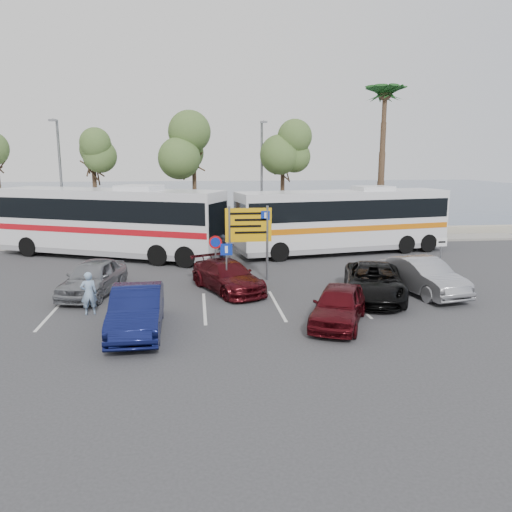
{
  "coord_description": "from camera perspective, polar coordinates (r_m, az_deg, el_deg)",
  "views": [
    {
      "loc": [
        -1.45,
        -20.01,
        5.85
      ],
      "look_at": [
        1.34,
        3.0,
        1.24
      ],
      "focal_mm": 35.0,
      "sensor_mm": 36.0,
      "label": 1
    }
  ],
  "objects": [
    {
      "name": "kerb_strip",
      "position": [
        34.52,
        -4.4,
        1.59
      ],
      "size": [
        44.0,
        2.4,
        0.15
      ],
      "primitive_type": "cube",
      "color": "gray",
      "rests_on": "ground"
    },
    {
      "name": "car_red",
      "position": [
        17.99,
        9.42,
        -5.54
      ],
      "size": [
        3.22,
        4.43,
        1.4
      ],
      "primitive_type": "imported",
      "rotation": [
        0.0,
        0.0,
        -0.43
      ],
      "color": "#480A10",
      "rests_on": "ground"
    },
    {
      "name": "tree_left",
      "position": [
        34.63,
        -18.15,
        10.96
      ],
      "size": [
        3.2,
        3.2,
        7.2
      ],
      "color": "#382619",
      "rests_on": "kerb_strip"
    },
    {
      "name": "street_lamp_right",
      "position": [
        33.84,
        0.67,
        9.13
      ],
      "size": [
        0.45,
        1.15,
        8.01
      ],
      "color": "slate",
      "rests_on": "kerb_strip"
    },
    {
      "name": "lane_markings",
      "position": [
        19.89,
        -5.74,
        -5.9
      ],
      "size": [
        12.02,
        4.2,
        0.01
      ],
      "primitive_type": null,
      "color": "silver",
      "rests_on": "ground"
    },
    {
      "name": "tree_mid",
      "position": [
        34.02,
        -7.15,
        12.52
      ],
      "size": [
        3.2,
        3.2,
        8.0
      ],
      "color": "#382619",
      "rests_on": "kerb_strip"
    },
    {
      "name": "car_blue",
      "position": [
        17.39,
        -13.47,
        -6.04
      ],
      "size": [
        1.76,
        4.73,
        1.55
      ],
      "primitive_type": "imported",
      "rotation": [
        0.0,
        0.0,
        0.03
      ],
      "color": "#0E1445",
      "rests_on": "ground"
    },
    {
      "name": "pedestrian_near",
      "position": [
        19.79,
        -18.57,
        -4.06
      ],
      "size": [
        0.68,
        0.53,
        1.65
      ],
      "primitive_type": "imported",
      "rotation": [
        0.0,
        0.0,
        3.4
      ],
      "color": "#83A0BF",
      "rests_on": "ground"
    },
    {
      "name": "sign_parking",
      "position": [
        21.29,
        -3.39,
        -0.64
      ],
      "size": [
        0.5,
        0.07,
        2.25
      ],
      "color": "slate",
      "rests_on": "ground"
    },
    {
      "name": "palm_tree",
      "position": [
        36.61,
        14.52,
        17.21
      ],
      "size": [
        4.8,
        4.8,
        11.2
      ],
      "color": "#382619",
      "rests_on": "kerb_strip"
    },
    {
      "name": "tree_right",
      "position": [
        34.52,
        3.09,
        11.76
      ],
      "size": [
        3.2,
        3.2,
        7.4
      ],
      "color": "#382619",
      "rests_on": "kerb_strip"
    },
    {
      "name": "suv_black",
      "position": [
        21.51,
        13.31,
        -2.84
      ],
      "size": [
        3.82,
        5.7,
        1.45
      ],
      "primitive_type": "imported",
      "rotation": [
        0.0,
        0.0,
        -0.29
      ],
      "color": "black",
      "rests_on": "ground"
    },
    {
      "name": "pedestrian_far",
      "position": [
        27.01,
        -3.71,
        0.62
      ],
      "size": [
        1.01,
        1.08,
        1.76
      ],
      "primitive_type": "imported",
      "rotation": [
        0.0,
        0.0,
        2.11
      ],
      "color": "#343C4E",
      "rests_on": "ground"
    },
    {
      "name": "car_silver_a",
      "position": [
        22.55,
        -18.13,
        -2.36
      ],
      "size": [
        2.71,
        4.76,
        1.53
      ],
      "primitive_type": "imported",
      "rotation": [
        0.0,
        0.0,
        -0.21
      ],
      "color": "gray",
      "rests_on": "ground"
    },
    {
      "name": "seawall",
      "position": [
        36.46,
        -4.55,
        2.46
      ],
      "size": [
        48.0,
        0.8,
        0.6
      ],
      "primitive_type": "cube",
      "color": "#A79F85",
      "rests_on": "ground"
    },
    {
      "name": "car_silver_b",
      "position": [
        22.86,
        18.55,
        -2.18
      ],
      "size": [
        2.51,
        4.91,
        1.54
      ],
      "primitive_type": "imported",
      "rotation": [
        0.0,
        0.0,
        0.2
      ],
      "color": "#939499",
      "rests_on": "ground"
    },
    {
      "name": "street_lamp_left",
      "position": [
        34.62,
        -21.44,
        8.42
      ],
      "size": [
        0.45,
        1.15,
        8.01
      ],
      "color": "slate",
      "rests_on": "kerb_strip"
    },
    {
      "name": "sign_taxi",
      "position": [
        24.67,
        20.37,
        0.2
      ],
      "size": [
        0.5,
        0.07,
        2.2
      ],
      "color": "slate",
      "rests_on": "ground"
    },
    {
      "name": "sea",
      "position": [
        80.23,
        -5.89,
        7.02
      ],
      "size": [
        140.0,
        140.0,
        0.0
      ],
      "primitive_type": "plane",
      "color": "#415269",
      "rests_on": "ground"
    },
    {
      "name": "coach_bus_left",
      "position": [
        30.64,
        -16.36,
        3.55
      ],
      "size": [
        13.71,
        8.31,
        4.28
      ],
      "color": "silver",
      "rests_on": "ground"
    },
    {
      "name": "sign_no_stop",
      "position": [
        22.81,
        -4.65,
        0.41
      ],
      "size": [
        0.6,
        0.08,
        2.35
      ],
      "color": "slate",
      "rests_on": "ground"
    },
    {
      "name": "ground",
      "position": [
        20.9,
        -2.66,
        -5.02
      ],
      "size": [
        120.0,
        120.0,
        0.0
      ],
      "primitive_type": "plane",
      "color": "#303033",
      "rests_on": "ground"
    },
    {
      "name": "car_maroon",
      "position": [
        22.1,
        -3.27,
        -2.32
      ],
      "size": [
        3.58,
        4.99,
        1.34
      ],
      "primitive_type": "imported",
      "rotation": [
        0.0,
        0.0,
        0.41
      ],
      "color": "#430B10",
      "rests_on": "ground"
    },
    {
      "name": "direction_sign",
      "position": [
        23.58,
        -0.86,
        2.91
      ],
      "size": [
        2.2,
        0.12,
        3.6
      ],
      "color": "slate",
      "rests_on": "ground"
    },
    {
      "name": "coach_bus_right",
      "position": [
        31.11,
        9.9,
        3.79
      ],
      "size": [
        13.41,
        5.07,
        4.09
      ],
      "color": "silver",
      "rests_on": "ground"
    }
  ]
}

